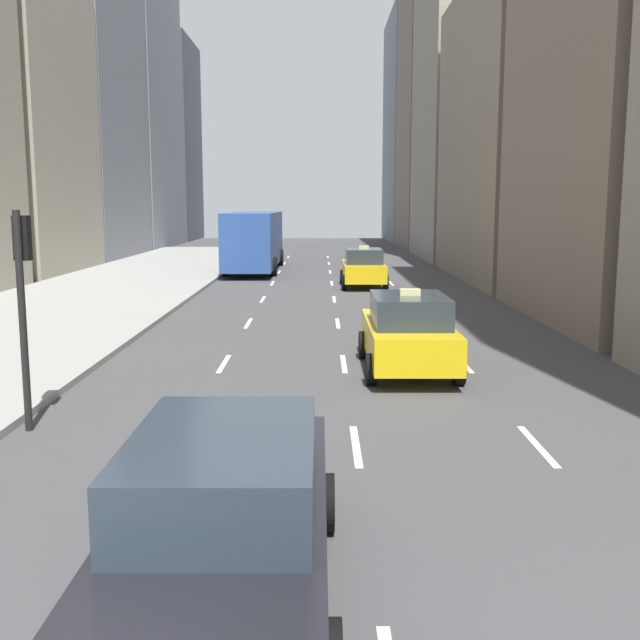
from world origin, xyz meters
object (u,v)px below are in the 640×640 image
(taxi_second, at_px, (411,332))
(traffic_light_pole, at_px, (26,284))
(taxi_lead, at_px, (366,267))
(city_bus, at_px, (257,239))
(sedan_black_near, at_px, (230,515))

(taxi_second, relative_size, traffic_light_pole, 1.22)
(taxi_second, bearing_deg, taxi_lead, 90.00)
(taxi_second, height_order, traffic_light_pole, traffic_light_pole)
(taxi_lead, height_order, city_bus, city_bus)
(taxi_second, bearing_deg, traffic_light_pole, -147.27)
(sedan_black_near, bearing_deg, taxi_lead, 84.10)
(sedan_black_near, bearing_deg, city_bus, 94.53)
(taxi_second, distance_m, city_bus, 26.26)
(taxi_lead, relative_size, taxi_second, 1.00)
(taxi_lead, distance_m, sedan_black_near, 27.25)
(taxi_second, xyz_separation_m, sedan_black_near, (-2.80, -9.84, -0.01))
(taxi_second, distance_m, traffic_light_pole, 8.17)
(taxi_second, bearing_deg, city_bus, 102.35)
(sedan_black_near, distance_m, city_bus, 35.60)
(taxi_lead, bearing_deg, traffic_light_pole, -107.35)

